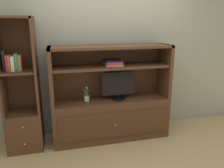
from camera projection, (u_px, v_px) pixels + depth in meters
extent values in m
plane|color=tan|center=(118.00, 150.00, 3.14)|extent=(8.00, 8.00, 0.00)
cube|color=gray|center=(106.00, 46.00, 3.47)|extent=(6.00, 0.10, 2.80)
cube|color=#4C2D1C|center=(111.00, 118.00, 3.43)|extent=(1.76, 0.46, 0.63)
cube|color=#462A19|center=(115.00, 125.00, 3.21)|extent=(1.62, 0.02, 0.38)
sphere|color=silver|center=(115.00, 125.00, 3.19)|extent=(0.02, 0.02, 0.02)
cube|color=#4C2D1C|center=(51.00, 76.00, 3.04)|extent=(0.05, 0.46, 0.81)
cube|color=#4C2D1C|center=(164.00, 70.00, 3.44)|extent=(0.05, 0.46, 0.81)
cube|color=#4C2D1C|center=(108.00, 70.00, 3.44)|extent=(1.76, 0.02, 0.81)
cube|color=#4C2D1C|center=(111.00, 47.00, 3.13)|extent=(1.76, 0.46, 0.04)
cube|color=#4C2D1C|center=(111.00, 67.00, 3.21)|extent=(1.66, 0.41, 0.04)
cylinder|color=black|center=(118.00, 99.00, 3.34)|extent=(0.22, 0.22, 0.01)
cylinder|color=black|center=(118.00, 96.00, 3.33)|extent=(0.03, 0.03, 0.06)
cube|color=black|center=(118.00, 84.00, 3.28)|extent=(0.50, 0.02, 0.34)
cube|color=black|center=(119.00, 84.00, 3.26)|extent=(0.46, 0.00, 0.31)
cylinder|color=beige|center=(87.00, 99.00, 3.24)|extent=(0.08, 0.08, 0.08)
cylinder|color=#3D6B33|center=(86.00, 91.00, 3.21)|extent=(0.01, 0.01, 0.15)
cube|color=#2D7A38|center=(88.00, 93.00, 3.23)|extent=(0.02, 0.09, 0.10)
cube|color=#2D7A38|center=(86.00, 92.00, 3.23)|extent=(0.07, 0.04, 0.11)
cube|color=#2D7A38|center=(86.00, 93.00, 3.20)|extent=(0.09, 0.04, 0.11)
sphere|color=#DB9EC6|center=(86.00, 88.00, 3.19)|extent=(0.03, 0.03, 0.03)
sphere|color=#DB9EC6|center=(87.00, 89.00, 3.19)|extent=(0.02, 0.02, 0.02)
sphere|color=#DB9EC6|center=(87.00, 87.00, 3.19)|extent=(0.02, 0.02, 0.02)
cube|color=silver|center=(113.00, 64.00, 3.21)|extent=(0.25, 0.31, 0.03)
cube|color=red|center=(113.00, 63.00, 3.20)|extent=(0.23, 0.32, 0.02)
cube|color=purple|center=(113.00, 62.00, 3.21)|extent=(0.24, 0.32, 0.02)
cube|color=black|center=(113.00, 60.00, 3.19)|extent=(0.26, 0.26, 0.02)
cube|color=#4C2D1C|center=(26.00, 130.00, 3.15)|extent=(0.47, 0.41, 0.55)
sphere|color=silver|center=(23.00, 128.00, 2.91)|extent=(0.02, 0.02, 0.02)
sphere|color=silver|center=(25.00, 144.00, 2.98)|extent=(0.02, 0.02, 0.02)
cube|color=#4C2D1C|center=(0.00, 68.00, 2.85)|extent=(0.03, 0.41, 1.28)
cube|color=#4C2D1C|center=(36.00, 66.00, 2.95)|extent=(0.03, 0.41, 1.28)
cube|color=#4C2D1C|center=(21.00, 64.00, 3.09)|extent=(0.47, 0.02, 1.28)
cube|color=#4C2D1C|center=(19.00, 72.00, 2.92)|extent=(0.41, 0.37, 0.03)
cube|color=#4C2D1C|center=(13.00, 17.00, 2.73)|extent=(0.47, 0.41, 0.03)
cube|color=black|center=(5.00, 61.00, 2.84)|extent=(0.03, 0.12, 0.27)
cube|color=red|center=(8.00, 63.00, 2.86)|extent=(0.03, 0.16, 0.21)
cube|color=#A56638|center=(10.00, 63.00, 2.86)|extent=(0.02, 0.18, 0.21)
cube|color=silver|center=(13.00, 63.00, 2.87)|extent=(0.04, 0.16, 0.19)
cube|color=#338C4C|center=(17.00, 62.00, 2.88)|extent=(0.04, 0.14, 0.23)
cube|color=#A56638|center=(21.00, 62.00, 2.89)|extent=(0.04, 0.17, 0.21)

